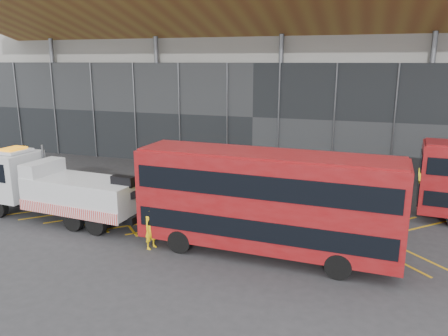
% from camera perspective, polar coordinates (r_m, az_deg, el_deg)
% --- Properties ---
extents(ground_plane, '(120.00, 120.00, 0.00)m').
position_cam_1_polar(ground_plane, '(24.43, -7.85, -5.74)').
color(ground_plane, '#2D2D30').
extents(road_markings, '(23.16, 7.16, 0.01)m').
position_cam_1_polar(road_markings, '(23.25, -0.71, -6.62)').
color(road_markings, gold).
rests_on(road_markings, ground_plane).
extents(construction_building, '(55.00, 23.97, 18.00)m').
position_cam_1_polar(construction_building, '(39.89, 6.47, 14.95)').
color(construction_building, gray).
rests_on(construction_building, ground_plane).
extents(recovery_truck, '(10.60, 3.18, 3.68)m').
position_cam_1_polar(recovery_truck, '(24.39, -21.16, -2.41)').
color(recovery_truck, black).
rests_on(recovery_truck, ground_plane).
extents(bus_towed, '(11.13, 2.99, 4.49)m').
position_cam_1_polar(bus_towed, '(18.38, 5.45, -4.07)').
color(bus_towed, maroon).
rests_on(bus_towed, ground_plane).
extents(worker, '(0.64, 0.81, 1.94)m').
position_cam_1_polar(worker, '(19.69, -9.51, -7.69)').
color(worker, yellow).
rests_on(worker, ground_plane).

